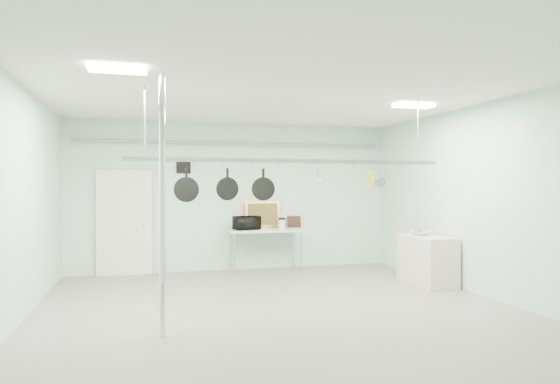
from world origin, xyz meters
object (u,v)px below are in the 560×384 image
object	(u,v)px
skillet_left	(186,184)
skillet_mid	(227,184)
fruit_bowl	(420,233)
microwave	(247,223)
coffee_canister	(282,224)
skillet_right	(263,184)
chrome_pole	(162,205)
prep_table	(265,232)
side_cabinet	(427,260)
pot_rack	(292,159)

from	to	relation	value
skillet_left	skillet_mid	world-z (taller)	same
fruit_bowl	microwave	bearing A→B (deg)	145.30
coffee_canister	skillet_right	size ratio (longest dim) A/B	0.43
chrome_pole	prep_table	distance (m)	4.85
side_cabinet	skillet_mid	distance (m)	4.30
chrome_pole	skillet_left	world-z (taller)	chrome_pole
side_cabinet	coffee_canister	size ratio (longest dim) A/B	6.02
prep_table	skillet_right	distance (m)	3.55
microwave	fruit_bowl	xyz separation A→B (m)	(2.91, -2.02, -0.10)
microwave	skillet_right	distance (m)	3.39
pot_rack	skillet_right	distance (m)	0.57
pot_rack	skillet_mid	size ratio (longest dim) A/B	10.82
prep_table	microwave	distance (m)	0.47
pot_rack	side_cabinet	bearing A→B (deg)	20.45
fruit_bowl	skillet_left	world-z (taller)	skillet_left
pot_rack	skillet_mid	bearing A→B (deg)	180.00
prep_table	coffee_canister	xyz separation A→B (m)	(0.36, -0.02, 0.17)
chrome_pole	microwave	bearing A→B (deg)	65.66
microwave	skillet_mid	xyz separation A→B (m)	(-0.95, -3.27, 0.82)
coffee_canister	skillet_mid	distance (m)	3.80
microwave	skillet_right	xyz separation A→B (m)	(-0.42, -3.27, 0.80)
microwave	skillet_left	distance (m)	3.70
prep_table	skillet_right	size ratio (longest dim) A/B	3.43
skillet_left	skillet_mid	bearing A→B (deg)	15.23
chrome_pole	pot_rack	distance (m)	2.19
microwave	coffee_canister	world-z (taller)	microwave
prep_table	skillet_mid	distance (m)	3.72
pot_rack	coffee_canister	size ratio (longest dim) A/B	24.06
microwave	fruit_bowl	bearing A→B (deg)	130.59
skillet_left	side_cabinet	bearing A→B (deg)	28.99
coffee_canister	fruit_bowl	xyz separation A→B (m)	(2.14, -2.03, -0.06)
prep_table	fruit_bowl	xyz separation A→B (m)	(2.50, -2.05, 0.11)
side_cabinet	microwave	world-z (taller)	microwave
skillet_mid	skillet_right	size ratio (longest dim) A/B	0.95
skillet_mid	fruit_bowl	bearing A→B (deg)	9.06
side_cabinet	skillet_left	size ratio (longest dim) A/B	2.57
fruit_bowl	skillet_right	xyz separation A→B (m)	(-3.33, -1.25, 0.91)
prep_table	side_cabinet	distance (m)	3.39
chrome_pole	fruit_bowl	size ratio (longest dim) A/B	8.97
microwave	skillet_right	world-z (taller)	skillet_right
pot_rack	skillet_mid	world-z (taller)	pot_rack
prep_table	pot_rack	size ratio (longest dim) A/B	0.33
skillet_mid	pot_rack	bearing A→B (deg)	-8.93
pot_rack	fruit_bowl	distance (m)	3.41
side_cabinet	fruit_bowl	size ratio (longest dim) A/B	3.36
fruit_bowl	skillet_right	bearing A→B (deg)	-159.38
skillet_left	microwave	bearing A→B (deg)	80.20
pot_rack	skillet_left	size ratio (longest dim) A/B	10.30
microwave	skillet_left	size ratio (longest dim) A/B	1.11
skillet_right	fruit_bowl	bearing A→B (deg)	39.92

